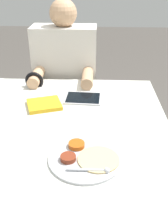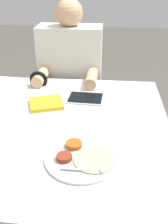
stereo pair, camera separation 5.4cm
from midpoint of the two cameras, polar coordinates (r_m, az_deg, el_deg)
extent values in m
cube|color=silver|center=(1.44, -7.79, -15.11)|extent=(1.10, 1.08, 0.74)
cylinder|color=#B7BABF|center=(0.99, -1.28, -10.01)|extent=(0.28, 0.28, 0.01)
cylinder|color=#B75114|center=(1.03, -3.15, -7.15)|extent=(0.06, 0.06, 0.02)
cylinder|color=maroon|center=(0.97, -5.09, -9.92)|extent=(0.06, 0.06, 0.02)
cylinder|color=#DBBC7F|center=(0.97, 1.57, -10.24)|extent=(0.15, 0.15, 0.01)
cylinder|color=#B7BABF|center=(0.93, -1.16, -12.52)|extent=(0.14, 0.01, 0.01)
sphere|color=#B7BABF|center=(0.92, 3.26, -12.64)|extent=(0.02, 0.02, 0.02)
cube|color=silver|center=(1.37, -9.77, 1.39)|extent=(0.20, 0.19, 0.01)
cube|color=gold|center=(1.36, -9.79, 1.61)|extent=(0.21, 0.19, 0.02)
cube|color=#B7B7BC|center=(1.42, -1.31, 3.00)|extent=(0.21, 0.16, 0.01)
cube|color=black|center=(1.42, -1.31, 3.16)|extent=(0.18, 0.14, 0.00)
cube|color=black|center=(2.07, -4.28, -4.66)|extent=(0.38, 0.22, 0.44)
cube|color=beige|center=(1.83, -4.87, 8.95)|extent=(0.42, 0.20, 0.60)
sphere|color=tan|center=(1.74, -5.42, 20.64)|extent=(0.17, 0.17, 0.17)
cylinder|color=tan|center=(1.66, -11.18, 7.60)|extent=(0.07, 0.24, 0.07)
cylinder|color=tan|center=(1.62, -0.21, 7.56)|extent=(0.07, 0.24, 0.07)
torus|color=black|center=(1.60, -11.73, 6.65)|extent=(0.11, 0.02, 0.11)
camera|label=1|loc=(0.03, -91.33, -0.74)|focal=42.00mm
camera|label=2|loc=(0.03, 88.67, 0.74)|focal=42.00mm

